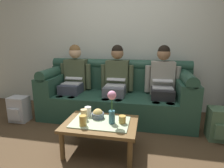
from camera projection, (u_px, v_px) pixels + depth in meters
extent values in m
plane|color=#4C3823|center=(98.00, 155.00, 2.14)|extent=(14.00, 14.00, 0.00)
cube|color=silver|center=(121.00, 31.00, 3.42)|extent=(6.00, 0.12, 2.90)
cube|color=#234738|center=(115.00, 106.00, 3.14)|extent=(2.48, 0.88, 0.42)
cube|color=#234738|center=(119.00, 78.00, 3.36)|extent=(2.48, 0.22, 0.40)
cylinder|color=#234738|center=(119.00, 64.00, 3.30)|extent=(2.48, 0.18, 0.18)
cube|color=#234738|center=(54.00, 83.00, 3.27)|extent=(0.28, 0.88, 0.28)
cylinder|color=#234738|center=(54.00, 73.00, 3.23)|extent=(0.18, 0.88, 0.18)
cube|color=#234738|center=(186.00, 89.00, 2.85)|extent=(0.28, 0.88, 0.28)
cylinder|color=#234738|center=(187.00, 77.00, 2.81)|extent=(0.18, 0.88, 0.18)
cube|color=#383D4C|center=(72.00, 88.00, 3.16)|extent=(0.34, 0.40, 0.15)
cylinder|color=#383D4C|center=(60.00, 109.00, 3.00)|extent=(0.12, 0.12, 0.42)
cylinder|color=#383D4C|center=(72.00, 110.00, 2.96)|extent=(0.12, 0.12, 0.42)
cube|color=#475138|center=(76.00, 74.00, 3.34)|extent=(0.38, 0.22, 0.54)
cylinder|color=#475138|center=(63.00, 75.00, 3.35)|extent=(0.09, 0.09, 0.44)
cylinder|color=#475138|center=(88.00, 76.00, 3.27)|extent=(0.09, 0.09, 0.44)
sphere|color=tan|center=(75.00, 52.00, 3.23)|extent=(0.21, 0.21, 0.21)
sphere|color=brown|center=(75.00, 50.00, 3.22)|extent=(0.19, 0.19, 0.19)
cube|color=silver|center=(72.00, 83.00, 3.16)|extent=(0.31, 0.22, 0.02)
cube|color=silver|center=(75.00, 76.00, 3.29)|extent=(0.31, 0.20, 0.11)
cube|color=black|center=(75.00, 76.00, 3.28)|extent=(0.27, 0.17, 0.09)
cube|color=#595B66|center=(115.00, 91.00, 3.02)|extent=(0.34, 0.40, 0.15)
cylinder|color=#595B66|center=(105.00, 112.00, 2.86)|extent=(0.12, 0.12, 0.42)
cylinder|color=#595B66|center=(118.00, 113.00, 2.82)|extent=(0.12, 0.12, 0.42)
cube|color=#475138|center=(117.00, 76.00, 3.20)|extent=(0.38, 0.22, 0.54)
cylinder|color=#475138|center=(104.00, 77.00, 3.21)|extent=(0.09, 0.09, 0.44)
cylinder|color=#475138|center=(131.00, 78.00, 3.12)|extent=(0.09, 0.09, 0.44)
sphere|color=#936B4C|center=(117.00, 53.00, 3.09)|extent=(0.21, 0.21, 0.21)
sphere|color=black|center=(117.00, 51.00, 3.08)|extent=(0.19, 0.19, 0.19)
cube|color=silver|center=(115.00, 85.00, 3.02)|extent=(0.31, 0.22, 0.02)
cube|color=silver|center=(117.00, 77.00, 3.13)|extent=(0.31, 0.20, 0.09)
cube|color=black|center=(117.00, 78.00, 3.13)|extent=(0.27, 0.17, 0.07)
cube|color=#232326|center=(162.00, 93.00, 2.87)|extent=(0.34, 0.40, 0.15)
cylinder|color=#232326|center=(155.00, 116.00, 2.71)|extent=(0.12, 0.12, 0.42)
cylinder|color=#232326|center=(169.00, 117.00, 2.67)|extent=(0.12, 0.12, 0.42)
cube|color=gray|center=(162.00, 78.00, 3.06)|extent=(0.38, 0.22, 0.54)
cylinder|color=gray|center=(148.00, 79.00, 3.07)|extent=(0.09, 0.09, 0.44)
cylinder|color=gray|center=(177.00, 80.00, 2.98)|extent=(0.09, 0.09, 0.44)
sphere|color=#936B4C|center=(164.00, 54.00, 2.95)|extent=(0.21, 0.21, 0.21)
sphere|color=black|center=(164.00, 51.00, 2.94)|extent=(0.19, 0.19, 0.19)
cube|color=silver|center=(163.00, 88.00, 2.87)|extent=(0.31, 0.22, 0.02)
cube|color=silver|center=(162.00, 79.00, 2.98)|extent=(0.31, 0.21, 0.07)
cube|color=black|center=(162.00, 79.00, 2.97)|extent=(0.27, 0.18, 0.05)
cube|color=brown|center=(100.00, 124.00, 2.17)|extent=(0.85, 0.59, 0.04)
cube|color=#B2C69E|center=(100.00, 122.00, 2.16)|extent=(0.66, 0.42, 0.01)
cylinder|color=brown|center=(62.00, 146.00, 2.04)|extent=(0.06, 0.06, 0.33)
cylinder|color=brown|center=(130.00, 154.00, 1.90)|extent=(0.06, 0.06, 0.33)
cylinder|color=brown|center=(79.00, 126.00, 2.51)|extent=(0.06, 0.06, 0.33)
cylinder|color=brown|center=(134.00, 131.00, 2.37)|extent=(0.06, 0.06, 0.33)
cylinder|color=#336672|center=(112.00, 117.00, 2.10)|extent=(0.07, 0.07, 0.15)
cylinder|color=#3D7538|center=(112.00, 105.00, 2.06)|extent=(0.01, 0.01, 0.15)
sphere|color=pink|center=(112.00, 95.00, 2.04)|extent=(0.10, 0.10, 0.10)
cylinder|color=#4C5666|center=(98.00, 115.00, 2.25)|extent=(0.15, 0.15, 0.06)
sphere|color=#D8B766|center=(98.00, 114.00, 2.25)|extent=(0.12, 0.12, 0.12)
cylinder|color=gold|center=(83.00, 121.00, 2.04)|extent=(0.08, 0.08, 0.12)
cylinder|color=white|center=(88.00, 111.00, 2.31)|extent=(0.08, 0.08, 0.12)
cylinder|color=gold|center=(122.00, 119.00, 2.11)|extent=(0.08, 0.08, 0.09)
cylinder|color=#DBB77A|center=(84.00, 115.00, 2.20)|extent=(0.08, 0.08, 0.13)
cube|color=#4C6B4C|center=(220.00, 124.00, 2.45)|extent=(0.29, 0.26, 0.43)
cube|color=#4C6B4C|center=(223.00, 132.00, 2.32)|extent=(0.21, 0.05, 0.19)
cube|color=#B7B7BC|center=(19.00, 109.00, 3.01)|extent=(0.29, 0.22, 0.41)
cube|color=#B7B7BC|center=(14.00, 114.00, 2.90)|extent=(0.20, 0.05, 0.18)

